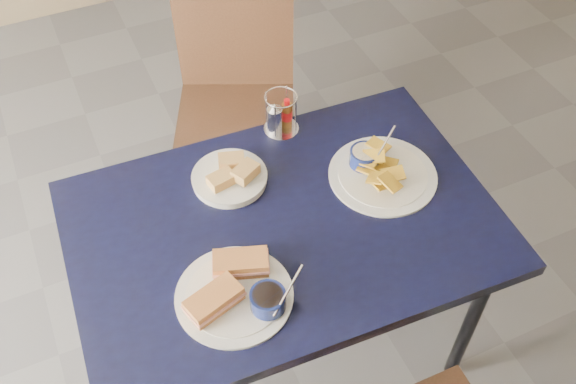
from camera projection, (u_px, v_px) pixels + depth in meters
name	position (u px, v px, depth m)	size (l,w,h in m)	color
ground	(283.00, 349.00, 2.33)	(6.00, 6.00, 0.00)	#4B4B50
dining_table	(284.00, 237.00, 1.82)	(1.20, 0.83, 0.75)	black
chair_far	(227.00, 86.00, 2.47)	(0.58, 0.58, 0.94)	black
sandwich_plate	(237.00, 290.00, 1.59)	(0.31, 0.30, 0.12)	white
plantain_plate	(377.00, 169.00, 1.87)	(0.32, 0.32, 0.12)	white
bread_basket	(231.00, 176.00, 1.85)	(0.22, 0.22, 0.07)	white
condiment_caddy	(280.00, 116.00, 1.97)	(0.11, 0.11, 0.14)	silver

